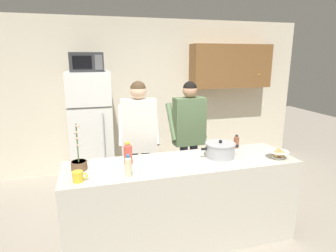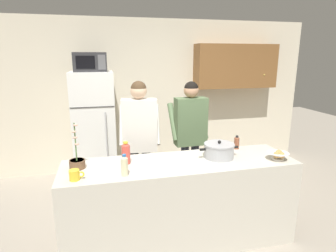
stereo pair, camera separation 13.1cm
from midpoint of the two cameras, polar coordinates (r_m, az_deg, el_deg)
ground_plane at (r=3.38m, az=3.54°, el=-21.98°), size 14.00×14.00×0.00m
back_wall_unit at (r=5.03m, az=-0.82°, el=7.14°), size 6.00×0.48×2.60m
kitchen_island at (r=3.13m, az=3.67°, el=-15.14°), size 2.41×0.68×0.92m
refrigerator at (r=4.60m, az=-13.88°, el=-0.35°), size 0.64×0.68×1.76m
microwave at (r=4.44m, az=-14.65°, el=12.42°), size 0.48×0.37×0.28m
person_near_pot at (r=3.52m, az=-4.70°, el=-1.19°), size 0.56×0.47×1.70m
person_by_sink at (r=3.83m, az=5.50°, el=-0.35°), size 0.51×0.42×1.66m
cooking_pot at (r=3.09m, az=11.49°, el=-4.89°), size 0.44×0.32×0.19m
coffee_mug at (r=2.62m, az=-16.98°, el=-9.47°), size 0.13×0.09×0.10m
bread_bowl at (r=3.21m, az=22.50°, el=-5.51°), size 0.22×0.22×0.10m
bottle_near_edge at (r=2.88m, az=-7.23°, el=-5.43°), size 0.09×0.09×0.23m
bottle_mid_counter at (r=3.42m, az=14.80°, el=-3.23°), size 0.06×0.06×0.16m
bottle_far_corner at (r=2.60m, az=-7.35°, el=-7.91°), size 0.06×0.06×0.21m
potted_orchid at (r=2.87m, az=-16.67°, el=-7.00°), size 0.15×0.15×0.45m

